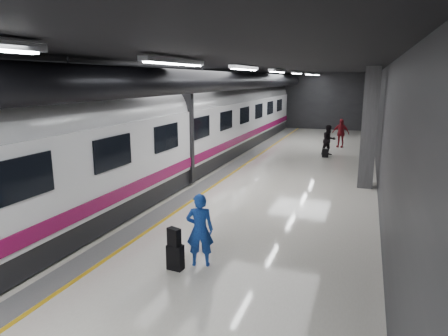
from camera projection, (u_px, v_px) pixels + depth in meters
The scene contains 9 objects.
ground at pixel (236, 189), 14.96m from camera, with size 40.00×40.00×0.00m, color silver.
platform_hall at pixel (237, 93), 15.16m from camera, with size 10.02×40.02×4.51m.
train at pixel (157, 131), 15.58m from camera, with size 3.05×38.00×4.05m.
traveler_main at pixel (200, 230), 8.69m from camera, with size 0.60×0.39×1.65m, color blue.
suitcase_main at pixel (175, 257), 8.60m from camera, with size 0.34×0.22×0.56m, color black.
shoulder_bag at pixel (174, 237), 8.50m from camera, with size 0.29×0.15×0.39m, color black.
traveler_far_a at pixel (329, 140), 21.55m from camera, with size 0.80×0.62×1.64m, color black.
traveler_far_b at pixel (341, 133), 24.09m from camera, with size 1.01×0.42×1.72m, color maroon.
suitcase_far at pixel (325, 153), 21.07m from camera, with size 0.31×0.20×0.46m, color black.
Camera 1 is at (4.44, -13.74, 4.03)m, focal length 32.00 mm.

